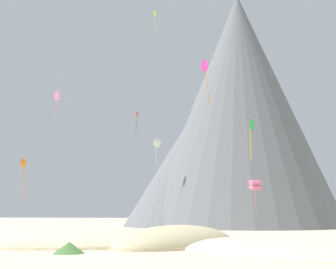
{
  "coord_description": "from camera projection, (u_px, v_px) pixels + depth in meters",
  "views": [
    {
      "loc": [
        10.64,
        -36.19,
        3.52
      ],
      "look_at": [
        0.48,
        48.0,
        17.65
      ],
      "focal_mm": 49.16,
      "sensor_mm": 36.0,
      "label": 1
    }
  ],
  "objects": [
    {
      "name": "rock_massif",
      "position": [
        231.0,
        122.0,
        109.62
      ],
      "size": [
        62.08,
        57.38,
        56.22
      ],
      "color": "slate",
      "rests_on": "ground_plane"
    },
    {
      "name": "dune_foreground_right",
      "position": [
        177.0,
        246.0,
        46.48
      ],
      "size": [
        16.25,
        18.56,
        4.23
      ],
      "primitive_type": "ellipsoid",
      "rotation": [
        0.0,
        0.0,
        0.99
      ],
      "color": "#CCBA8E",
      "rests_on": "ground_plane"
    },
    {
      "name": "kite_orange_low",
      "position": [
        23.0,
        165.0,
        62.32
      ],
      "size": [
        0.53,
        1.28,
        5.76
      ],
      "rotation": [
        0.0,
        0.0,
        1.34
      ],
      "color": "orange"
    },
    {
      "name": "kite_indigo_mid",
      "position": [
        260.0,
        148.0,
        92.68
      ],
      "size": [
        0.89,
        0.92,
        2.98
      ],
      "rotation": [
        0.0,
        0.0,
        0.12
      ],
      "color": "#5138B2"
    },
    {
      "name": "bush_mid_center",
      "position": [
        26.0,
        235.0,
        59.6
      ],
      "size": [
        1.92,
        1.92,
        1.0
      ],
      "primitive_type": "cone",
      "rotation": [
        0.0,
        0.0,
        4.55
      ],
      "color": "#386633",
      "rests_on": "ground_plane"
    },
    {
      "name": "kite_white_mid",
      "position": [
        157.0,
        143.0,
        94.95
      ],
      "size": [
        1.66,
        1.3,
        5.16
      ],
      "rotation": [
        0.0,
        0.0,
        0.62
      ],
      "color": "white"
    },
    {
      "name": "kite_magenta_mid",
      "position": [
        205.0,
        67.0,
        58.92
      ],
      "size": [
        1.29,
        1.61,
        5.56
      ],
      "rotation": [
        0.0,
        0.0,
        2.16
      ],
      "color": "#D1339E"
    },
    {
      "name": "bush_ridge_crest",
      "position": [
        69.0,
        248.0,
        38.49
      ],
      "size": [
        3.08,
        3.08,
        0.96
      ],
      "primitive_type": "cone",
      "rotation": [
        0.0,
        0.0,
        0.15
      ],
      "color": "#477238",
      "rests_on": "ground_plane"
    },
    {
      "name": "dune_midground",
      "position": [
        38.0,
        244.0,
        50.11
      ],
      "size": [
        30.54,
        21.99,
        3.91
      ],
      "primitive_type": "ellipsoid",
      "rotation": [
        0.0,
        0.0,
        2.95
      ],
      "color": "beige",
      "rests_on": "ground_plane"
    },
    {
      "name": "kite_lime_high",
      "position": [
        155.0,
        16.0,
        87.81
      ],
      "size": [
        0.69,
        0.5,
        4.16
      ],
      "rotation": [
        0.0,
        0.0,
        2.44
      ],
      "color": "#8CD133"
    },
    {
      "name": "bush_near_left",
      "position": [
        222.0,
        241.0,
        48.18
      ],
      "size": [
        3.53,
        3.53,
        0.92
      ],
      "primitive_type": "cone",
      "rotation": [
        0.0,
        0.0,
        5.72
      ],
      "color": "#568442",
      "rests_on": "ground_plane"
    },
    {
      "name": "kite_rainbow_low",
      "position": [
        255.0,
        185.0,
        62.8
      ],
      "size": [
        1.68,
        1.74,
        4.38
      ],
      "rotation": [
        0.0,
        0.0,
        0.37
      ],
      "color": "#E5668C"
    },
    {
      "name": "kite_pink_mid",
      "position": [
        57.0,
        98.0,
        76.72
      ],
      "size": [
        1.1,
        0.44,
        3.93
      ],
      "rotation": [
        0.0,
        0.0,
        5.33
      ],
      "color": "pink"
    },
    {
      "name": "bush_low_patch",
      "position": [
        106.0,
        236.0,
        54.58
      ],
      "size": [
        1.88,
        1.88,
        1.09
      ],
      "primitive_type": "cone",
      "rotation": [
        0.0,
        0.0,
        1.44
      ],
      "color": "#477238",
      "rests_on": "ground_plane"
    },
    {
      "name": "ground_plane",
      "position": [
        89.0,
        256.0,
        36.12
      ],
      "size": [
        400.0,
        400.0,
        0.0
      ],
      "primitive_type": "plane",
      "color": "beige"
    },
    {
      "name": "kite_green_low",
      "position": [
        251.0,
        132.0,
        55.07
      ],
      "size": [
        0.59,
        0.6,
        5.04
      ],
      "rotation": [
        0.0,
        0.0,
        5.94
      ],
      "color": "green"
    },
    {
      "name": "kite_red_mid",
      "position": [
        137.0,
        115.0,
        71.56
      ],
      "size": [
        0.76,
        1.49,
        3.53
      ],
      "rotation": [
        0.0,
        0.0,
        1.8
      ],
      "color": "red"
    },
    {
      "name": "dune_back_low",
      "position": [
        310.0,
        253.0,
        39.07
      ],
      "size": [
        30.18,
        27.52,
        2.66
      ],
      "primitive_type": "ellipsoid",
      "rotation": [
        0.0,
        0.0,
        2.54
      ],
      "color": "beige",
      "rests_on": "ground_plane"
    }
  ]
}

